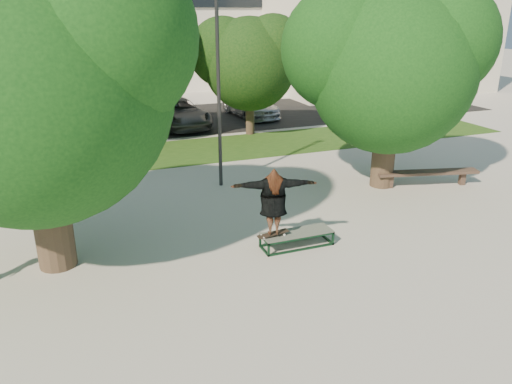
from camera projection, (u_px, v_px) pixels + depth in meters
name	position (u px, v px, depth m)	size (l,w,h in m)	color
ground	(244.00, 253.00, 12.12)	(120.00, 120.00, 0.00)	#AFACA1
grass_strip	(188.00, 151.00, 20.76)	(30.00, 4.00, 0.02)	#193F12
asphalt_strip	(140.00, 123.00, 26.11)	(40.00, 8.00, 0.01)	black
tree_left	(24.00, 70.00, 10.09)	(6.96, 5.95, 7.12)	#38281E
tree_right	(388.00, 60.00, 15.42)	(6.24, 5.33, 6.51)	#38281E
bg_tree_mid	(121.00, 49.00, 20.93)	(5.76, 4.92, 6.24)	#38281E
bg_tree_right	(248.00, 58.00, 22.55)	(5.04, 4.31, 5.43)	#38281E
lamppost	(219.00, 91.00, 15.75)	(0.25, 0.15, 6.11)	#2D2D30
side_building	(373.00, 33.00, 36.12)	(15.00, 10.00, 8.00)	silver
grind_box	(297.00, 239.00, 12.43)	(1.80, 0.60, 0.38)	#10321E
skater_rig	(273.00, 202.00, 11.84)	(2.11, 1.03, 1.73)	white
bench	(427.00, 173.00, 16.58)	(3.45, 1.30, 0.53)	#443329
car_silver_a	(34.00, 121.00, 23.06)	(1.69, 4.19, 1.43)	silver
car_dark	(44.00, 124.00, 22.33)	(1.58, 4.52, 1.49)	black
car_grey	(178.00, 113.00, 25.03)	(2.27, 4.93, 1.37)	#535458
car_silver_b	(250.00, 104.00, 27.51)	(1.86, 4.58, 1.33)	#BBBBC0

